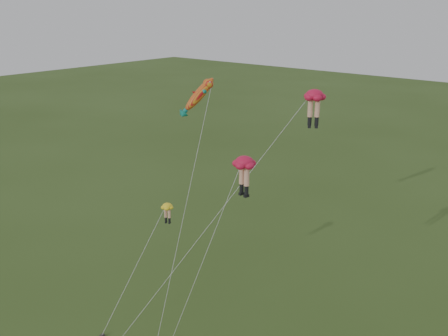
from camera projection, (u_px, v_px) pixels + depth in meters
The scene contains 4 objects.
legs_kite_red_high at pixel (312, 101), 35.40m from camera, with size 9.96×13.46×18.76m.
legs_kite_red_mid at pixel (243, 167), 32.29m from camera, with size 5.03×5.04×15.18m.
legs_kite_yellow at pixel (165, 213), 39.41m from camera, with size 1.96×7.07×9.53m.
fish_kite at pixel (199, 96), 39.87m from camera, with size 4.62×10.52×19.13m.
Camera 1 is at (24.37, -20.86, 24.55)m, focal length 40.00 mm.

